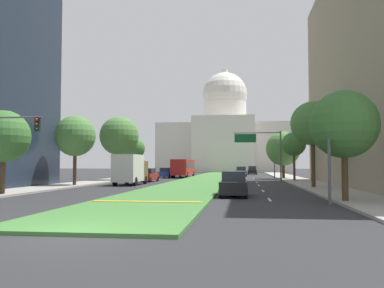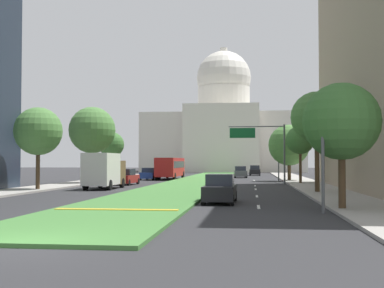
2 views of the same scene
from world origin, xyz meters
name	(u,v)px [view 1 (image 1 of 2)]	position (x,y,z in m)	size (l,w,h in m)	color
ground_plane	(210,178)	(0.00, 54.09, 0.00)	(260.00, 260.00, 0.00)	#2B2B2D
grass_median	(207,179)	(0.00, 48.68, 0.07)	(6.72, 97.36, 0.14)	#427A38
median_curb_nose	(147,202)	(0.00, 10.11, 0.16)	(6.05, 0.50, 0.04)	gold
lane_dashes_right	(259,185)	(6.88, 31.84, 0.00)	(0.16, 40.93, 0.01)	silver
sidewalk_left	(115,179)	(-12.40, 43.27, 0.07)	(4.00, 97.36, 0.15)	#9E9991
sidewalk_right	(298,180)	(12.40, 43.27, 0.07)	(4.00, 97.36, 0.15)	#9E9991
capitol_building	(225,137)	(0.00, 107.37, 10.19)	(37.66, 22.85, 30.01)	silver
traffic_light_near_left	(5,138)	(-9.05, 11.23, 3.80)	(3.34, 0.35, 5.20)	#515456
traffic_light_near_right	(329,144)	(9.90, 10.96, 3.31)	(0.28, 0.35, 5.20)	#515456
traffic_light_far_right	(274,157)	(9.90, 50.11, 3.31)	(0.28, 0.35, 5.20)	#515456
overhead_guide_sign	(262,145)	(7.77, 42.04, 4.67)	(6.16, 0.20, 6.50)	#515456
street_tree_left_near	(4,137)	(-11.43, 14.85, 4.14)	(3.68, 3.68, 6.00)	#4C3823
street_tree_right_near	(344,125)	(10.99, 12.21, 4.47)	(3.89, 3.89, 6.43)	#4C3823
street_tree_left_mid	(75,136)	(-11.34, 26.99, 5.00)	(4.05, 4.05, 7.04)	#4C3823
street_tree_right_mid	(313,124)	(11.54, 26.08, 5.86)	(3.99, 3.99, 7.89)	#4C3823
street_tree_left_far	(119,136)	(-10.92, 40.27, 5.92)	(5.12, 5.12, 8.49)	#4C3823
street_tree_right_far	(294,144)	(11.80, 42.09, 4.78)	(3.09, 3.09, 6.36)	#4C3823
street_tree_left_distant	(134,149)	(-11.88, 51.51, 4.67)	(3.34, 3.34, 6.38)	#4C3823
street_tree_right_distant	(283,149)	(11.21, 50.28, 4.50)	(5.13, 5.13, 7.08)	#4C3823
sedan_lead_stopped	(234,185)	(4.63, 16.51, 0.80)	(1.91, 4.52, 1.72)	black
sedan_midblock	(148,175)	(-6.66, 38.57, 0.79)	(2.06, 4.40, 1.69)	maroon
sedan_distant	(166,173)	(-6.96, 52.91, 0.77)	(2.20, 4.49, 1.62)	navy
sedan_far_horizon	(241,172)	(4.87, 63.43, 0.81)	(2.14, 4.31, 1.74)	#4C5156
sedan_very_far	(252,171)	(7.15, 75.47, 0.83)	(1.95, 4.14, 1.78)	black
box_truck_delivery	(130,169)	(-6.64, 30.45, 1.68)	(2.40, 6.40, 3.20)	brown
city_bus	(183,167)	(-4.63, 55.57, 1.77)	(2.62, 11.00, 2.95)	#B21E1E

